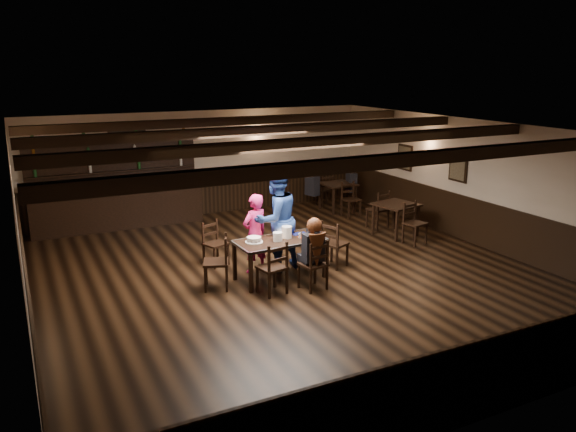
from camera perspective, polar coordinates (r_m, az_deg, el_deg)
name	(u,v)px	position (r m, az deg, el deg)	size (l,w,h in m)	color
ground	(290,274)	(10.65, 0.19, -5.87)	(10.00, 10.00, 0.00)	black
room_shell	(289,183)	(10.20, 0.15, 3.41)	(9.02, 10.02, 2.71)	beige
dining_table	(280,244)	(10.19, -0.83, -2.83)	(1.65, 0.88, 0.75)	black
chair_near_left	(275,265)	(9.53, -1.36, -4.95)	(0.51, 0.49, 0.93)	black
chair_near_right	(316,262)	(9.73, 2.84, -4.64)	(0.48, 0.46, 0.90)	black
chair_end_left	(220,258)	(9.86, -6.87, -4.23)	(0.56, 0.58, 0.97)	black
chair_end_right	(332,241)	(10.83, 4.51, -2.52)	(0.55, 0.56, 0.93)	black
chair_far_pushed	(213,239)	(11.08, -7.62, -2.38)	(0.52, 0.50, 0.87)	black
woman_pink	(255,233)	(10.53, -3.37, -1.78)	(0.55, 0.36, 1.52)	#E2277A
man_blue	(276,219)	(10.58, -1.25, -0.35)	(0.97, 0.75, 1.99)	navy
seated_person	(314,243)	(9.66, 2.64, -2.75)	(0.35, 0.53, 0.87)	black
cake	(254,240)	(10.02, -3.48, -2.44)	(0.32, 0.32, 0.10)	white
plate_stack_a	(278,237)	(10.08, -1.05, -2.10)	(0.17, 0.17, 0.16)	white
plate_stack_b	(287,232)	(10.25, -0.13, -1.63)	(0.19, 0.19, 0.22)	white
tea_light	(281,236)	(10.32, -0.69, -2.02)	(0.05, 0.05, 0.06)	#A5A8AD
salt_shaker	(300,235)	(10.26, 1.18, -1.98)	(0.04, 0.04, 0.09)	silver
pepper_shaker	(301,234)	(10.31, 1.35, -1.88)	(0.04, 0.04, 0.10)	#A5A8AD
drink_glass	(287,233)	(10.39, -0.06, -1.70)	(0.07, 0.07, 0.11)	silver
menu_red	(306,237)	(10.34, 1.83, -2.11)	(0.27, 0.19, 0.00)	maroon
menu_blue	(299,233)	(10.52, 1.13, -1.79)	(0.27, 0.19, 0.00)	#0E1349
bar_counter	(117,198)	(14.12, -16.95, 1.80)	(4.19, 0.70, 2.20)	black
back_table_a	(396,208)	(13.06, 10.92, 0.82)	(1.02, 1.02, 0.75)	black
back_table_b	(338,187)	(15.13, 5.06, 2.97)	(0.86, 0.86, 0.75)	black
bg_patron_left	(312,182)	(14.86, 2.49, 3.52)	(0.30, 0.40, 0.74)	black
bg_patron_right	(351,178)	(15.38, 6.47, 3.83)	(0.30, 0.40, 0.74)	black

